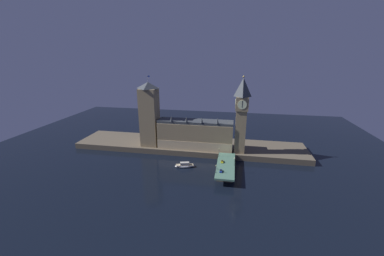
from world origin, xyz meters
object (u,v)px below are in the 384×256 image
car_northbound_trail (221,171)px  pedestrian_near_rail (217,168)px  clock_tower (241,113)px  car_northbound_lead (222,161)px  victoria_tower (149,114)px  street_lamp_mid (234,161)px  boat_upstream (185,165)px  street_lamp_near (216,168)px  street_lamp_far (219,151)px

car_northbound_trail → pedestrian_near_rail: size_ratio=2.68×
clock_tower → car_northbound_lead: clock_tower is taller
victoria_tower → street_lamp_mid: bearing=-23.2°
clock_tower → victoria_tower: 83.91m
car_northbound_lead → boat_upstream: size_ratio=0.27×
victoria_tower → street_lamp_mid: victoria_tower is taller
victoria_tower → pedestrian_near_rail: 84.74m
boat_upstream → car_northbound_lead: bearing=2.0°
victoria_tower → boat_upstream: victoria_tower is taller
clock_tower → pedestrian_near_rail: bearing=-112.3°
street_lamp_mid → boat_upstream: (-39.82, 2.68, -8.91)m
pedestrian_near_rail → street_lamp_near: (-0.40, -5.32, 3.05)m
boat_upstream → victoria_tower: bearing=141.7°
pedestrian_near_rail → boat_upstream: bearing=156.1°
car_northbound_lead → street_lamp_mid: (9.55, -3.75, 3.30)m
clock_tower → car_northbound_trail: 56.42m
street_lamp_near → street_lamp_mid: street_lamp_mid is taller
street_lamp_mid → pedestrian_near_rail: bearing=-143.3°
street_lamp_mid → street_lamp_far: street_lamp_far is taller
clock_tower → car_northbound_trail: clock_tower is taller
street_lamp_far → boat_upstream: (-26.82, -12.04, -9.51)m
clock_tower → car_northbound_lead: size_ratio=14.90×
car_northbound_trail → boat_upstream: size_ratio=0.26×
clock_tower → street_lamp_far: bearing=-136.2°
street_lamp_near → street_lamp_mid: (12.99, 14.72, 0.06)m
car_northbound_trail → street_lamp_far: street_lamp_far is taller
victoria_tower → street_lamp_far: 73.58m
clock_tower → street_lamp_near: (-16.92, -45.68, -30.15)m
car_northbound_lead → street_lamp_mid: street_lamp_mid is taller
car_northbound_trail → street_lamp_far: 27.72m
street_lamp_far → car_northbound_lead: bearing=-72.5°
clock_tower → street_lamp_far: clock_tower is taller
victoria_tower → car_northbound_lead: victoria_tower is taller
clock_tower → street_lamp_far: 37.68m
victoria_tower → street_lamp_far: size_ratio=9.02×
street_lamp_far → clock_tower: bearing=43.8°
boat_upstream → street_lamp_far: bearing=24.2°
pedestrian_near_rail → street_lamp_mid: 16.02m
pedestrian_near_rail → clock_tower: bearing=67.7°
car_northbound_trail → street_lamp_near: street_lamp_near is taller
pedestrian_near_rail → street_lamp_far: 24.40m
street_lamp_mid → boat_upstream: bearing=176.1°
victoria_tower → car_northbound_trail: (70.20, -46.73, -27.91)m
clock_tower → street_lamp_near: size_ratio=10.76×
clock_tower → boat_upstream: bearing=-147.1°
victoria_tower → street_lamp_near: 86.38m
street_lamp_near → boat_upstream: street_lamp_near is taller
street_lamp_mid → street_lamp_near: bearing=-131.4°
pedestrian_near_rail → street_lamp_far: bearing=91.0°
clock_tower → street_lamp_mid: bearing=-97.2°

